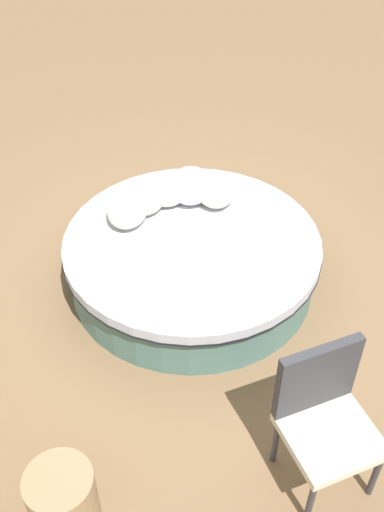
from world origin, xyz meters
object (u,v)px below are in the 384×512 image
throw_pillow_1 (191,185)px  round_bed (192,260)px  throw_pillow_3 (144,199)px  throw_pillow_4 (127,210)px  throw_pillow_0 (216,189)px  throw_pillow_2 (166,191)px  patio_chair (324,411)px  side_table (63,500)px

throw_pillow_1 → round_bed: bearing=-177.8°
throw_pillow_3 → throw_pillow_4: (-0.17, 0.13, 0.01)m
throw_pillow_4 → throw_pillow_0: bearing=-66.2°
throw_pillow_4 → throw_pillow_3: bearing=-36.5°
throw_pillow_1 → throw_pillow_4: throw_pillow_1 is taller
throw_pillow_2 → patio_chair: (-2.21, -1.02, 0.01)m
round_bed → throw_pillow_4: bearing=65.5°
throw_pillow_4 → patio_chair: 2.33m
throw_pillow_2 → patio_chair: 2.43m
round_bed → patio_chair: size_ratio=2.13×
throw_pillow_0 → side_table: 2.80m
throw_pillow_1 → throw_pillow_4: (-0.36, 0.52, -0.01)m
throw_pillow_0 → throw_pillow_3: bearing=103.9°
throw_pillow_0 → throw_pillow_2: throw_pillow_0 is taller
throw_pillow_1 → patio_chair: (-2.27, -0.82, -0.00)m
throw_pillow_2 → throw_pillow_3: 0.21m
throw_pillow_0 → throw_pillow_3: size_ratio=1.24×
patio_chair → throw_pillow_2: bearing=-88.3°
throw_pillow_1 → throw_pillow_2: bearing=108.1°
throw_pillow_1 → throw_pillow_2: size_ratio=1.29×
throw_pillow_3 → throw_pillow_4: size_ratio=0.91×
throw_pillow_4 → side_table: (-2.31, 0.16, -0.33)m
throw_pillow_1 → throw_pillow_0: bearing=-98.8°
throw_pillow_3 → throw_pillow_1: bearing=-64.7°
throw_pillow_0 → side_table: (-2.64, 0.89, -0.32)m
throw_pillow_1 → side_table: 2.77m
throw_pillow_0 → throw_pillow_1: bearing=81.2°
throw_pillow_1 → side_table: bearing=165.9°
round_bed → throw_pillow_1: bearing=2.2°
round_bed → throw_pillow_2: size_ratio=5.20×
throw_pillow_3 → patio_chair: size_ratio=0.43×
throw_pillow_1 → throw_pillow_4: size_ratio=1.13×
throw_pillow_0 → throw_pillow_2: size_ratio=1.30×
throw_pillow_0 → throw_pillow_1: (0.03, 0.22, 0.01)m
throw_pillow_4 → patio_chair: size_ratio=0.47×
throw_pillow_2 → side_table: bearing=169.9°
throw_pillow_4 → throw_pillow_2: bearing=-46.9°
throw_pillow_2 → throw_pillow_4: bearing=133.1°
throw_pillow_2 → round_bed: bearing=-156.7°
round_bed → throw_pillow_3: bearing=44.4°
throw_pillow_0 → patio_chair: bearing=-165.0°
throw_pillow_1 → throw_pillow_3: (-0.18, 0.39, -0.02)m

